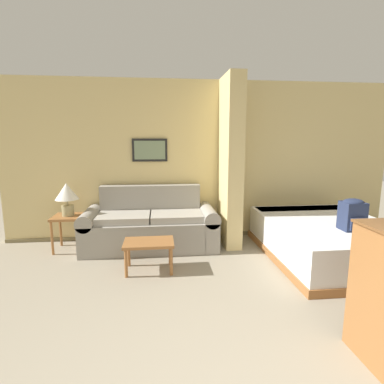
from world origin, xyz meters
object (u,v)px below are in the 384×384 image
couch (151,226)px  bed (326,239)px  backpack (353,214)px  coffee_table (149,245)px  table_lamp (67,194)px

couch → bed: 2.58m
couch → backpack: bearing=-23.8°
couch → coffee_table: 0.88m
table_lamp → bed: 3.81m
bed → backpack: backpack is taller
backpack → table_lamp: bearing=163.5°
coffee_table → table_lamp: table_lamp is taller
table_lamp → backpack: 3.92m
couch → coffee_table: bearing=-90.1°
table_lamp → backpack: size_ratio=1.22×
table_lamp → couch: bearing=0.2°
coffee_table → table_lamp: bearing=144.1°
coffee_table → bed: size_ratio=0.29×
bed → backpack: size_ratio=5.37×
couch → backpack: 2.81m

